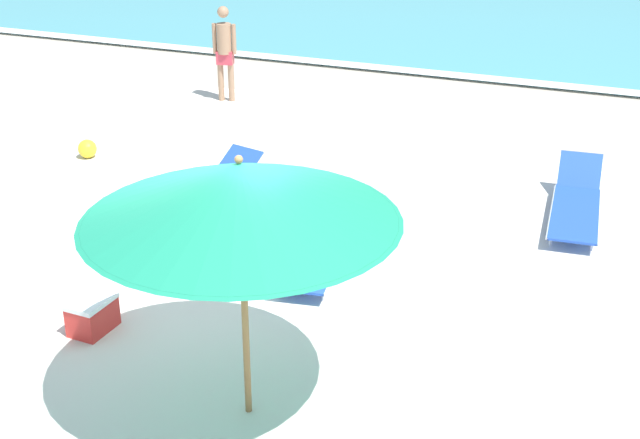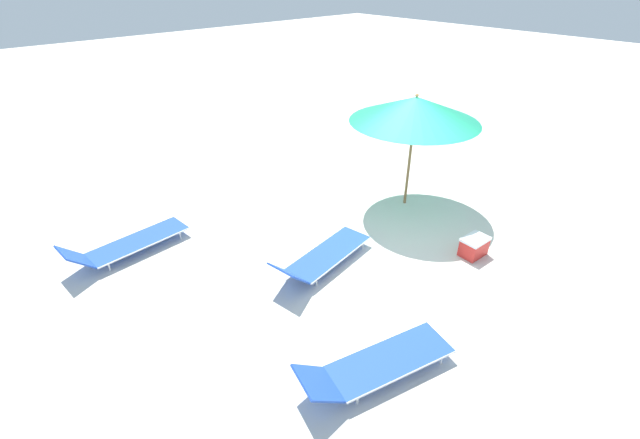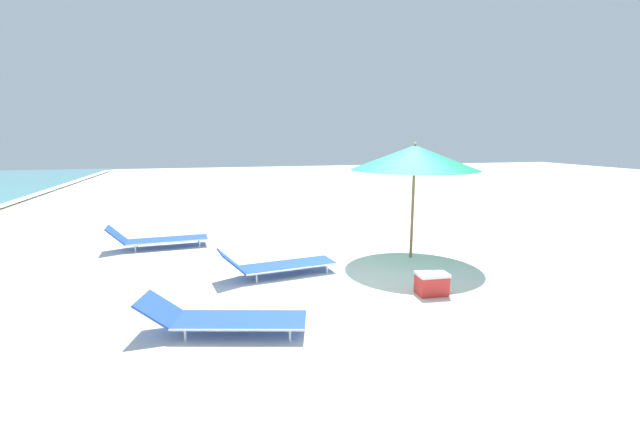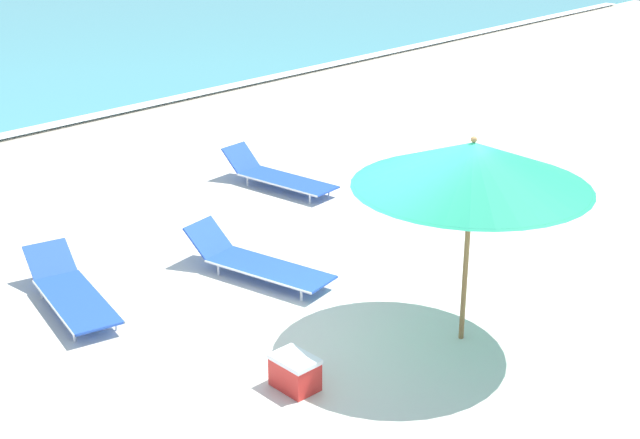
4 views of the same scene
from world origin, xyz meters
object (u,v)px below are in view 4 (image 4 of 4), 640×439
at_px(sun_lounger_near_water_left, 278,176).
at_px(sun_lounger_near_water_right, 257,262).
at_px(cooler_box, 295,372).
at_px(sun_lounger_beside_umbrella, 71,291).
at_px(beach_umbrella, 472,165).

relative_size(sun_lounger_near_water_left, sun_lounger_near_water_right, 1.00).
bearing_deg(cooler_box, sun_lounger_beside_umbrella, 13.26).
xyz_separation_m(sun_lounger_beside_umbrella, cooler_box, (0.59, -3.38, -0.02)).
bearing_deg(sun_lounger_near_water_left, sun_lounger_near_water_right, -142.93).
bearing_deg(beach_umbrella, sun_lounger_beside_umbrella, 123.79).
height_order(beach_umbrella, sun_lounger_beside_umbrella, beach_umbrella).
xyz_separation_m(beach_umbrella, sun_lounger_near_water_left, (2.22, 5.39, -1.92)).
bearing_deg(cooler_box, sun_lounger_near_water_right, -31.32).
height_order(beach_umbrella, sun_lounger_near_water_right, beach_umbrella).
distance_m(beach_umbrella, cooler_box, 2.94).
relative_size(beach_umbrella, sun_lounger_near_water_right, 1.19).
height_order(sun_lounger_beside_umbrella, sun_lounger_near_water_right, sun_lounger_near_water_right).
bearing_deg(beach_umbrella, sun_lounger_near_water_left, 67.64).
relative_size(sun_lounger_beside_umbrella, sun_lounger_near_water_right, 1.01).
relative_size(sun_lounger_near_water_right, cooler_box, 4.32).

